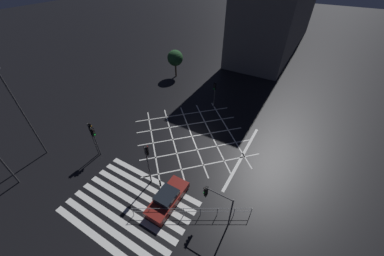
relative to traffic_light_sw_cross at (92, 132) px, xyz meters
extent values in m
plane|color=black|center=(7.08, 7.31, -2.90)|extent=(200.00, 200.00, 0.00)
cube|color=silver|center=(7.08, 0.17, -2.90)|extent=(10.13, 0.50, 0.01)
cube|color=silver|center=(7.08, -0.73, -2.90)|extent=(10.13, 0.50, 0.01)
cube|color=silver|center=(7.08, -1.63, -2.90)|extent=(10.13, 0.50, 0.01)
cube|color=silver|center=(7.08, -2.53, -2.90)|extent=(10.13, 0.50, 0.01)
cube|color=silver|center=(7.08, -3.43, -2.90)|extent=(10.13, 0.50, 0.01)
cube|color=silver|center=(7.08, -4.33, -2.90)|extent=(10.13, 0.50, 0.01)
cube|color=silver|center=(7.08, -5.23, -2.90)|extent=(10.13, 0.50, 0.01)
cube|color=silver|center=(7.08, -6.13, -2.90)|extent=(10.13, 0.50, 0.01)
cube|color=silver|center=(10.27, 4.13, -2.90)|extent=(8.85, 8.85, 0.01)
cube|color=silver|center=(3.90, 4.13, -2.90)|extent=(8.85, 8.85, 0.01)
cube|color=silver|center=(8.67, 5.72, -2.90)|extent=(8.85, 8.85, 0.01)
cube|color=silver|center=(5.49, 5.72, -2.90)|extent=(8.85, 8.85, 0.01)
cube|color=silver|center=(7.08, 7.31, -2.90)|extent=(8.85, 8.85, 0.01)
cube|color=silver|center=(7.08, 7.31, -2.90)|extent=(8.85, 8.85, 0.01)
cube|color=silver|center=(5.49, 8.90, -2.90)|extent=(8.85, 8.85, 0.01)
cube|color=silver|center=(8.67, 8.90, -2.90)|extent=(8.85, 8.85, 0.01)
cube|color=silver|center=(3.90, 10.50, -2.90)|extent=(8.85, 8.85, 0.01)
cube|color=silver|center=(10.27, 10.50, -2.90)|extent=(8.85, 8.85, 0.01)
cube|color=silver|center=(13.21, 7.31, -2.90)|extent=(0.30, 10.13, 0.01)
cube|color=black|center=(2.05, 58.58, -0.90)|extent=(0.06, 1.40, 1.80)
cube|color=beige|center=(2.05, 54.78, -0.90)|extent=(0.06, 1.40, 1.80)
cube|color=beige|center=(2.05, 50.98, -0.90)|extent=(0.06, 1.40, 1.80)
cube|color=black|center=(2.05, 47.18, -0.90)|extent=(0.06, 1.40, 1.80)
cube|color=black|center=(2.05, 43.38, -0.90)|extent=(0.06, 1.40, 1.80)
cube|color=black|center=(2.05, 39.58, -0.90)|extent=(0.06, 1.40, 1.80)
cube|color=black|center=(2.05, 35.79, -0.90)|extent=(0.06, 1.40, 1.80)
cube|color=beige|center=(2.05, 31.99, -0.90)|extent=(0.06, 1.40, 1.80)
cube|color=black|center=(2.05, 28.19, -0.90)|extent=(0.06, 1.40, 1.80)
cube|color=beige|center=(2.05, 58.58, 2.57)|extent=(0.06, 1.40, 1.80)
cube|color=black|center=(2.05, 54.78, 2.57)|extent=(0.06, 1.40, 1.80)
cube|color=black|center=(2.05, 50.98, 2.57)|extent=(0.06, 1.40, 1.80)
cube|color=beige|center=(2.05, 47.18, 2.57)|extent=(0.06, 1.40, 1.80)
cube|color=beige|center=(2.05, 43.38, 2.57)|extent=(0.06, 1.40, 1.80)
cube|color=beige|center=(2.05, 39.58, 2.57)|extent=(0.06, 1.40, 1.80)
cube|color=black|center=(2.05, 35.79, 2.57)|extent=(0.06, 1.40, 1.80)
cube|color=beige|center=(2.05, 31.99, 2.57)|extent=(0.06, 1.40, 1.80)
cube|color=beige|center=(2.05, 28.19, 2.57)|extent=(0.06, 1.40, 1.80)
cube|color=black|center=(2.05, 39.58, 6.03)|extent=(0.06, 1.40, 1.80)
cube|color=beige|center=(2.05, 35.79, 6.03)|extent=(0.06, 1.40, 1.80)
cube|color=black|center=(2.05, 31.99, 6.03)|extent=(0.06, 1.40, 1.80)
cube|color=beige|center=(2.05, 28.19, 6.03)|extent=(0.06, 1.40, 1.80)
cylinder|color=#424244|center=(0.00, -0.09, -0.87)|extent=(0.11, 0.11, 4.06)
cube|color=black|center=(0.00, 0.05, 0.66)|extent=(0.28, 0.16, 0.90)
sphere|color=black|center=(0.00, 0.16, 0.96)|extent=(0.18, 0.18, 0.18)
sphere|color=orange|center=(0.00, 0.16, 0.66)|extent=(0.18, 0.18, 0.18)
sphere|color=black|center=(0.00, 0.16, 0.36)|extent=(0.18, 0.18, 0.18)
cube|color=black|center=(0.00, -0.04, 0.66)|extent=(0.36, 0.02, 0.98)
cylinder|color=#424244|center=(14.81, -0.30, -1.13)|extent=(0.11, 0.11, 3.54)
cylinder|color=#424244|center=(13.77, -0.30, 0.49)|extent=(2.08, 0.09, 0.09)
cube|color=black|center=(12.73, -0.30, 0.04)|extent=(0.16, 0.28, 0.90)
sphere|color=black|center=(12.61, -0.30, 0.34)|extent=(0.18, 0.18, 0.18)
sphere|color=black|center=(12.61, -0.30, 0.04)|extent=(0.18, 0.18, 0.18)
sphere|color=green|center=(12.61, -0.30, -0.26)|extent=(0.18, 0.18, 0.18)
cube|color=black|center=(12.82, -0.30, 0.04)|extent=(0.02, 0.36, 0.98)
cylinder|color=#424244|center=(7.03, -0.07, -0.67)|extent=(0.11, 0.11, 4.45)
cube|color=black|center=(7.03, 0.06, 1.05)|extent=(0.28, 0.16, 0.90)
sphere|color=red|center=(7.03, 0.17, 1.35)|extent=(0.18, 0.18, 0.18)
sphere|color=black|center=(7.03, 0.17, 1.05)|extent=(0.18, 0.18, 0.18)
sphere|color=black|center=(7.03, 0.17, 0.75)|extent=(0.18, 0.18, 0.18)
cube|color=black|center=(7.03, -0.03, 1.05)|extent=(0.36, 0.02, 0.98)
cylinder|color=#424244|center=(6.56, 14.06, -1.02)|extent=(0.11, 0.11, 3.75)
cube|color=black|center=(6.56, 13.93, 0.35)|extent=(0.28, 0.16, 0.90)
sphere|color=black|center=(6.56, 13.82, 0.65)|extent=(0.18, 0.18, 0.18)
sphere|color=black|center=(6.56, 13.82, 0.35)|extent=(0.18, 0.18, 0.18)
sphere|color=green|center=(6.56, 13.82, 0.05)|extent=(0.18, 0.18, 0.18)
cube|color=black|center=(6.56, 14.02, 0.35)|extent=(0.36, 0.02, 0.98)
cylinder|color=#424244|center=(0.22, -0.03, -1.09)|extent=(0.11, 0.11, 3.62)
cube|color=black|center=(0.35, -0.03, 0.22)|extent=(0.16, 0.28, 0.90)
sphere|color=black|center=(0.46, -0.03, 0.52)|extent=(0.18, 0.18, 0.18)
sphere|color=black|center=(0.46, -0.03, 0.22)|extent=(0.18, 0.18, 0.18)
sphere|color=green|center=(0.46, -0.03, -0.08)|extent=(0.18, 0.18, 0.18)
cube|color=black|center=(0.26, -0.03, 0.22)|extent=(0.02, 0.36, 0.98)
cylinder|color=#424244|center=(-4.93, -2.77, 1.76)|extent=(0.14, 0.14, 9.32)
cylinder|color=brown|center=(-3.23, 19.45, -1.77)|extent=(0.29, 0.29, 2.26)
sphere|color=#235128|center=(-3.23, 19.45, 0.32)|extent=(2.55, 2.55, 2.55)
cube|color=maroon|center=(9.61, -1.02, -2.42)|extent=(1.70, 4.29, 0.59)
cube|color=black|center=(9.61, -1.13, -1.86)|extent=(1.50, 1.80, 0.52)
sphere|color=white|center=(9.09, 1.08, -2.47)|extent=(0.16, 0.16, 0.16)
sphere|color=white|center=(10.14, 1.08, -2.47)|extent=(0.16, 0.16, 0.16)
cylinder|color=black|center=(8.88, 0.31, -2.58)|extent=(0.20, 0.63, 0.63)
cylinder|color=black|center=(10.35, 0.31, -2.58)|extent=(0.20, 0.63, 0.63)
cylinder|color=black|center=(8.88, -2.35, -2.58)|extent=(0.20, 0.63, 0.63)
cylinder|color=black|center=(10.35, -2.35, -2.58)|extent=(0.20, 0.63, 0.63)
cylinder|color=gray|center=(7.92, -3.39, -2.37)|extent=(0.05, 0.05, 1.05)
cylinder|color=gray|center=(9.08, -2.71, -2.37)|extent=(0.05, 0.05, 1.05)
cylinder|color=gray|center=(10.23, -2.04, -2.37)|extent=(0.05, 0.05, 1.05)
cylinder|color=gray|center=(11.39, -1.36, -2.37)|extent=(0.05, 0.05, 1.05)
cylinder|color=gray|center=(12.55, -0.68, -2.37)|extent=(0.05, 0.05, 1.05)
cylinder|color=gray|center=(13.71, 0.00, -2.37)|extent=(0.05, 0.05, 1.05)
cylinder|color=gray|center=(14.87, 0.68, -2.37)|extent=(0.05, 0.05, 1.05)
cylinder|color=gray|center=(16.02, 1.36, -2.37)|extent=(0.05, 0.05, 1.05)
cylinder|color=gray|center=(11.97, -1.02, -1.89)|extent=(8.12, 4.79, 0.04)
cylinder|color=gray|center=(11.97, -1.02, -2.32)|extent=(8.12, 4.79, 0.04)
camera|label=1|loc=(16.49, -8.71, 13.53)|focal=20.00mm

